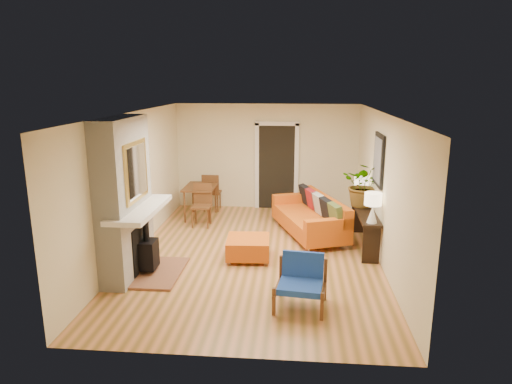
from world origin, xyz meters
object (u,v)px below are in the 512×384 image
at_px(sofa, 313,216).
at_px(ottoman, 248,247).
at_px(blue_chair, 301,278).
at_px(houseplant, 364,184).
at_px(dining_table, 204,192).
at_px(console_table, 365,218).
at_px(lamp_far, 361,185).
at_px(lamp_near, 373,204).

distance_m(sofa, ottoman, 1.91).
distance_m(blue_chair, houseplant, 3.13).
bearing_deg(dining_table, sofa, -21.10).
distance_m(sofa, houseplant, 1.30).
bearing_deg(console_table, dining_table, 154.85).
height_order(console_table, lamp_far, lamp_far).
bearing_deg(sofa, dining_table, 158.90).
height_order(ottoman, lamp_far, lamp_far).
height_order(dining_table, lamp_far, lamp_far).
xyz_separation_m(lamp_far, houseplant, (-0.01, -0.41, 0.11)).
relative_size(blue_chair, lamp_near, 1.45).
bearing_deg(houseplant, lamp_far, 88.59).
distance_m(blue_chair, lamp_far, 3.47).
distance_m(sofa, lamp_far, 1.19).
relative_size(blue_chair, lamp_far, 1.45).
height_order(lamp_far, houseplant, houseplant).
xyz_separation_m(dining_table, console_table, (3.48, -1.63, -0.03)).
relative_size(console_table, lamp_near, 3.43).
height_order(blue_chair, lamp_near, lamp_near).
bearing_deg(houseplant, blue_chair, -113.87).
bearing_deg(console_table, blue_chair, -116.64).
bearing_deg(houseplant, ottoman, -152.85).
xyz_separation_m(blue_chair, lamp_far, (1.24, 3.18, 0.67)).
bearing_deg(lamp_near, houseplant, 90.54).
xyz_separation_m(lamp_near, houseplant, (-0.01, 1.06, 0.11)).
relative_size(sofa, ottoman, 2.98).
bearing_deg(lamp_far, blue_chair, -111.27).
distance_m(ottoman, lamp_far, 2.78).
distance_m(sofa, dining_table, 2.70).
relative_size(lamp_near, lamp_far, 1.00).
height_order(ottoman, console_table, console_table).
xyz_separation_m(ottoman, dining_table, (-1.30, 2.44, 0.39)).
xyz_separation_m(dining_table, lamp_near, (3.48, -2.39, 0.45)).
bearing_deg(ottoman, dining_table, 118.06).
xyz_separation_m(sofa, blue_chair, (-0.26, -3.13, 0.02)).
xyz_separation_m(ottoman, lamp_near, (2.18, 0.05, 0.84)).
bearing_deg(console_table, sofa, 145.59).
relative_size(blue_chair, dining_table, 0.46).
xyz_separation_m(sofa, console_table, (0.97, -0.67, 0.20)).
xyz_separation_m(ottoman, blue_chair, (0.94, -1.66, 0.17)).
bearing_deg(ottoman, houseplant, 27.15).
bearing_deg(dining_table, houseplant, -20.93).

